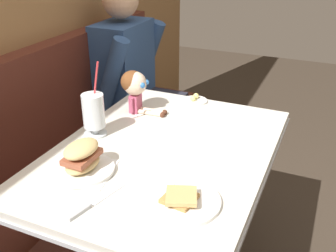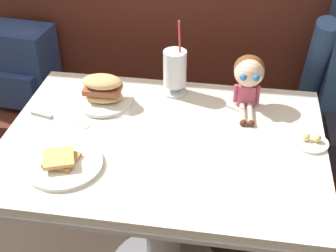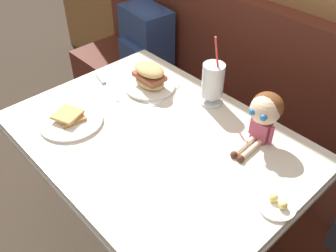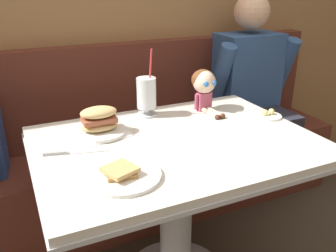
% 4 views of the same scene
% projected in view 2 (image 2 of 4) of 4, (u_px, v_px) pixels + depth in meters
% --- Properties ---
extents(booth_bench, '(2.60, 0.48, 1.00)m').
position_uv_depth(booth_bench, '(184.00, 131.00, 2.37)').
color(booth_bench, '#512319').
rests_on(booth_bench, ground).
extents(diner_table, '(1.11, 0.81, 0.74)m').
position_uv_depth(diner_table, '(163.00, 182.00, 1.74)').
color(diner_table, silver).
rests_on(diner_table, ground).
extents(toast_plate, '(0.25, 0.25, 0.04)m').
position_uv_depth(toast_plate, '(63.00, 163.00, 1.50)').
color(toast_plate, white).
rests_on(toast_plate, diner_table).
extents(milkshake_glass, '(0.10, 0.10, 0.31)m').
position_uv_depth(milkshake_glass, '(175.00, 70.00, 1.82)').
color(milkshake_glass, silver).
rests_on(milkshake_glass, diner_table).
extents(sandwich_plate, '(0.24, 0.24, 0.12)m').
position_uv_depth(sandwich_plate, '(103.00, 93.00, 1.79)').
color(sandwich_plate, white).
rests_on(sandwich_plate, diner_table).
extents(butter_saucer, '(0.12, 0.12, 0.04)m').
position_uv_depth(butter_saucer, '(311.00, 142.00, 1.60)').
color(butter_saucer, white).
rests_on(butter_saucer, diner_table).
extents(butter_knife, '(0.23, 0.07, 0.01)m').
position_uv_depth(butter_knife, '(50.00, 117.00, 1.73)').
color(butter_knife, silver).
rests_on(butter_knife, diner_table).
extents(seated_doll, '(0.12, 0.22, 0.20)m').
position_uv_depth(seated_doll, '(249.00, 75.00, 1.73)').
color(seated_doll, '#B74C6B').
rests_on(seated_doll, diner_table).
extents(backpack, '(0.32, 0.27, 0.41)m').
position_uv_depth(backpack, '(21.00, 62.00, 2.26)').
color(backpack, navy).
rests_on(backpack, booth_bench).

